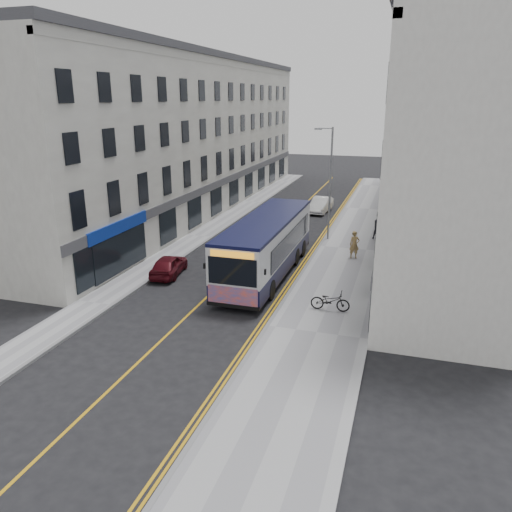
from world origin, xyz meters
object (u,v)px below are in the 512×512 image
Objects in this scene: city_bus at (267,244)px; bicycle at (330,301)px; pedestrian_far at (379,226)px; pedestrian_near at (354,245)px; car_white at (321,205)px; streetlamp at (329,180)px; car_maroon at (169,265)px.

bicycle is at bearing -44.12° from city_bus.
city_bus is at bearing -136.67° from pedestrian_far.
bicycle is at bearing -111.09° from pedestrian_far.
pedestrian_far is at bearing 57.33° from pedestrian_near.
city_bus is 2.87× the size of car_white.
pedestrian_far is at bearing -6.98° from bicycle.
pedestrian_far is (3.58, 1.02, -3.33)m from streetlamp.
city_bus reaches higher than pedestrian_far.
pedestrian_far reaches higher than car_white.
car_maroon is (-5.50, -19.20, -0.06)m from car_white.
pedestrian_far is at bearing 15.84° from streetlamp.
pedestrian_near is at bearing -118.73° from pedestrian_far.
streetlamp is 13.45m from bicycle.
car_white is at bearing 9.77° from bicycle.
car_white is (-4.32, 21.78, 0.06)m from bicycle.
car_maroon is at bearing -150.54° from pedestrian_far.
pedestrian_far is (1.33, 13.73, 0.44)m from bicycle.
pedestrian_far is (1.18, 5.06, 0.06)m from pedestrian_near.
city_bus reaches higher than car_white.
streetlamp is 4.99m from pedestrian_far.
pedestrian_far is at bearing 58.88° from city_bus.
car_white is 19.98m from car_maroon.
pedestrian_near reaches higher than car_white.
city_bus reaches higher than pedestrian_near.
car_maroon is at bearing -162.80° from city_bus.
pedestrian_far reaches higher than car_maroon.
streetlamp is 1.96× the size of car_white.
city_bus reaches higher than car_maroon.
pedestrian_near is 0.43× the size of car_white.
streetlamp is at bearing 8.59° from bicycle.
pedestrian_near is at bearing -2.42° from bicycle.
bicycle is (4.39, -4.26, -1.24)m from city_bus.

